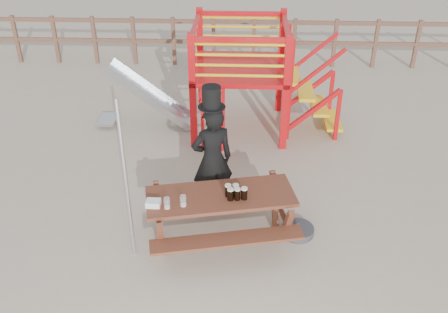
# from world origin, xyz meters

# --- Properties ---
(ground) EXTENTS (60.00, 60.00, 0.00)m
(ground) POSITION_xyz_m (0.00, 0.00, 0.00)
(ground) COLOR tan
(ground) RESTS_ON ground
(back_fence) EXTENTS (15.09, 0.09, 1.20)m
(back_fence) POSITION_xyz_m (0.00, 7.00, 0.74)
(back_fence) COLOR brown
(back_fence) RESTS_ON ground
(playground_fort) EXTENTS (4.71, 1.84, 2.10)m
(playground_fort) POSITION_xyz_m (0.12, 3.58, 1.07)
(playground_fort) COLOR red
(playground_fort) RESTS_ON ground
(picnic_table) EXTENTS (2.16, 1.70, 0.75)m
(picnic_table) POSITION_xyz_m (0.00, 0.21, 0.47)
(picnic_table) COLOR brown
(picnic_table) RESTS_ON ground
(man_with_hat) EXTENTS (0.71, 0.58, 1.96)m
(man_with_hat) POSITION_xyz_m (-0.15, 0.95, 0.88)
(man_with_hat) COLOR black
(man_with_hat) RESTS_ON ground
(metal_pole) EXTENTS (0.05, 0.05, 2.26)m
(metal_pole) POSITION_xyz_m (-1.13, -0.14, 1.13)
(metal_pole) COLOR #B2B2B7
(metal_pole) RESTS_ON ground
(parasol_base) EXTENTS (0.46, 0.46, 0.19)m
(parasol_base) POSITION_xyz_m (1.07, 0.37, 0.05)
(parasol_base) COLOR #36363B
(parasol_base) RESTS_ON ground
(paper_bag) EXTENTS (0.18, 0.14, 0.08)m
(paper_bag) POSITION_xyz_m (-0.83, -0.07, 0.79)
(paper_bag) COLOR white
(paper_bag) RESTS_ON picnic_table
(stout_pints) EXTENTS (0.29, 0.18, 0.17)m
(stout_pints) POSITION_xyz_m (0.19, 0.15, 0.84)
(stout_pints) COLOR black
(stout_pints) RESTS_ON picnic_table
(empty_glasses) EXTENTS (0.28, 0.14, 0.15)m
(empty_glasses) POSITION_xyz_m (-0.56, -0.07, 0.82)
(empty_glasses) COLOR silver
(empty_glasses) RESTS_ON picnic_table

